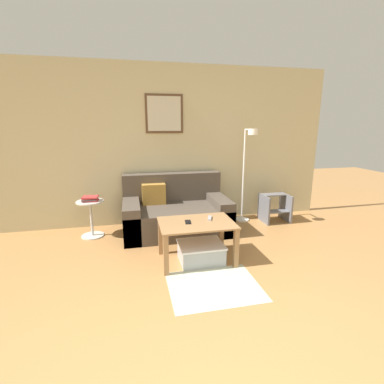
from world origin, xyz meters
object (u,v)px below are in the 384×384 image
(floor_lamp, at_px, (247,170))
(remote_control, at_px, (210,218))
(storage_bin, at_px, (201,252))
(side_table, at_px, (91,215))
(book_stack, at_px, (90,199))
(couch, at_px, (175,213))
(cell_phone, at_px, (188,222))
(coffee_table, at_px, (196,230))
(step_stool, at_px, (275,207))

(floor_lamp, height_order, remote_control, floor_lamp)
(storage_bin, relative_size, side_table, 0.98)
(book_stack, bearing_deg, remote_control, -32.89)
(side_table, distance_m, book_stack, 0.25)
(couch, bearing_deg, remote_control, -73.90)
(floor_lamp, distance_m, side_table, 2.52)
(cell_phone, bearing_deg, coffee_table, -2.74)
(floor_lamp, bearing_deg, cell_phone, -137.23)
(side_table, bearing_deg, storage_bin, -38.68)
(coffee_table, relative_size, step_stool, 1.91)
(floor_lamp, height_order, step_stool, floor_lamp)
(step_stool, bearing_deg, book_stack, -179.39)
(floor_lamp, relative_size, side_table, 2.86)
(storage_bin, bearing_deg, side_table, 141.32)
(book_stack, bearing_deg, couch, -1.11)
(couch, distance_m, cell_phone, 1.04)
(storage_bin, height_order, remote_control, remote_control)
(storage_bin, distance_m, side_table, 1.79)
(floor_lamp, distance_m, book_stack, 2.46)
(side_table, distance_m, cell_phone, 1.63)
(remote_control, relative_size, cell_phone, 1.07)
(couch, xyz_separation_m, cell_phone, (-0.01, -1.02, 0.21))
(side_table, bearing_deg, step_stool, 0.41)
(side_table, xyz_separation_m, step_stool, (2.98, 0.02, -0.08))
(floor_lamp, bearing_deg, coffee_table, -134.31)
(storage_bin, distance_m, cell_phone, 0.41)
(floor_lamp, distance_m, remote_control, 1.46)
(floor_lamp, distance_m, step_stool, 0.84)
(floor_lamp, bearing_deg, book_stack, -178.17)
(coffee_table, bearing_deg, book_stack, 141.35)
(couch, relative_size, storage_bin, 2.97)
(couch, distance_m, floor_lamp, 1.35)
(floor_lamp, relative_size, book_stack, 6.74)
(book_stack, bearing_deg, coffee_table, -38.65)
(couch, xyz_separation_m, storage_bin, (0.14, -1.07, -0.17))
(storage_bin, xyz_separation_m, remote_control, (0.14, 0.12, 0.39))
(book_stack, xyz_separation_m, cell_phone, (1.23, -1.04, -0.08))
(coffee_table, relative_size, storage_bin, 1.66)
(floor_lamp, xyz_separation_m, side_table, (-2.45, -0.07, -0.57))
(remote_control, height_order, cell_phone, remote_control)
(floor_lamp, relative_size, step_stool, 3.36)
(storage_bin, height_order, side_table, side_table)
(book_stack, distance_m, step_stool, 2.99)
(storage_bin, distance_m, floor_lamp, 1.77)
(coffee_table, xyz_separation_m, storage_bin, (0.05, -0.04, -0.28))
(floor_lamp, bearing_deg, side_table, -178.41)
(coffee_table, distance_m, cell_phone, 0.14)
(couch, relative_size, floor_lamp, 1.01)
(couch, bearing_deg, storage_bin, -82.78)
(side_table, bearing_deg, coffee_table, -38.75)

